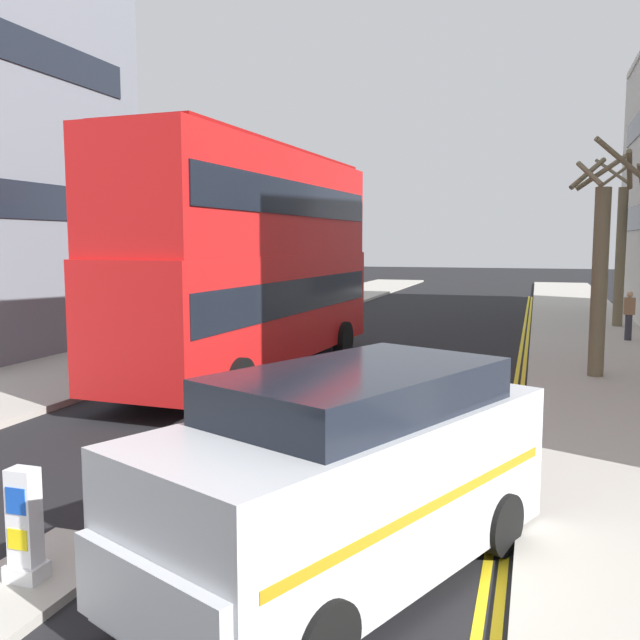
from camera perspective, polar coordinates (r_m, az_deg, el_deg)
sidewalk_right at (r=18.43m, az=23.16°, el=-4.30°), size 4.00×80.00×0.14m
sidewalk_left at (r=21.45m, az=-13.95°, el=-2.51°), size 4.00×80.00×0.14m
kerb_line_outer at (r=16.39m, az=16.47°, el=-5.58°), size 0.10×56.00×0.01m
kerb_line_inner at (r=16.39m, az=15.90°, el=-5.56°), size 0.10×56.00×0.01m
traffic_island at (r=7.69m, az=-23.15°, el=-19.54°), size 1.10×2.20×0.10m
keep_left_bollard at (r=7.46m, az=-23.35°, el=-15.68°), size 0.36×0.28×1.11m
double_decker_bus_away at (r=17.29m, az=-5.50°, el=5.38°), size 3.18×10.91×5.64m
taxi_minivan at (r=6.90m, az=2.04°, el=-12.89°), size 3.64×5.16×2.12m
pedestrian_far at (r=24.68m, az=24.32°, el=0.41°), size 0.34×0.22×1.62m
street_tree_near at (r=17.64m, az=22.31°, el=4.05°), size 1.81×1.83×5.55m
street_tree_mid at (r=28.58m, az=23.72°, el=5.33°), size 1.83×2.05×6.35m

